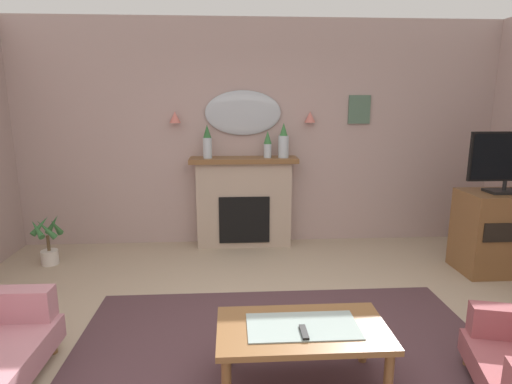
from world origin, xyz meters
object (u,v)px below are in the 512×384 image
at_px(potted_plant_small_fern, 48,241).
at_px(mantel_vase_right, 207,142).
at_px(mantel_vase_left, 284,142).
at_px(coffee_table, 302,335).
at_px(tv_cabinet, 497,232).
at_px(tv_flatscreen, 508,161).
at_px(mantel_vase_centre, 268,144).
at_px(fireplace, 244,203).
at_px(tv_remote, 304,333).
at_px(wall_sconce_right, 310,117).
at_px(wall_sconce_left, 175,117).
at_px(wall_mirror, 243,113).
at_px(framed_picture, 359,110).

bearing_deg(potted_plant_small_fern, mantel_vase_right, 15.40).
xyz_separation_m(mantel_vase_left, coffee_table, (-0.22, -2.80, -0.97)).
bearing_deg(mantel_vase_right, coffee_table, -75.36).
height_order(tv_cabinet, tv_flatscreen, tv_flatscreen).
distance_m(mantel_vase_centre, tv_cabinet, 2.79).
relative_size(fireplace, tv_remote, 8.50).
xyz_separation_m(wall_sconce_right, tv_remote, (-0.57, -3.01, -1.21)).
relative_size(mantel_vase_right, mantel_vase_centre, 1.24).
bearing_deg(wall_sconce_left, wall_mirror, 3.37).
xyz_separation_m(wall_sconce_left, tv_cabinet, (3.60, -1.12, -1.21)).
bearing_deg(coffee_table, fireplace, 95.70).
xyz_separation_m(wall_sconce_right, tv_cabinet, (1.90, -1.12, -1.21)).
bearing_deg(mantel_vase_centre, tv_cabinet, -22.27).
relative_size(mantel_vase_left, wall_mirror, 0.45).
bearing_deg(wall_sconce_left, mantel_vase_right, -16.70).
relative_size(mantel_vase_centre, tv_cabinet, 0.37).
height_order(wall_sconce_left, potted_plant_small_fern, wall_sconce_left).
xyz_separation_m(wall_mirror, potted_plant_small_fern, (-2.27, -0.67, -1.43)).
distance_m(wall_sconce_left, coffee_table, 3.39).
xyz_separation_m(wall_mirror, wall_sconce_right, (0.85, -0.05, -0.05)).
bearing_deg(wall_mirror, wall_sconce_right, -3.37).
bearing_deg(framed_picture, tv_flatscreen, -43.95).
bearing_deg(framed_picture, potted_plant_small_fern, -169.75).
distance_m(fireplace, wall_sconce_right, 1.38).
bearing_deg(tv_cabinet, wall_sconce_right, 149.41).
bearing_deg(fireplace, potted_plant_small_fern, -166.86).
xyz_separation_m(wall_mirror, wall_sconce_left, (-0.85, -0.05, -0.05)).
relative_size(framed_picture, tv_flatscreen, 0.43).
bearing_deg(framed_picture, fireplace, -174.23).
xyz_separation_m(mantel_vase_centre, mantel_vase_left, (0.20, 0.00, 0.02)).
height_order(mantel_vase_left, tv_remote, mantel_vase_left).
distance_m(wall_sconce_right, coffee_table, 3.24).
height_order(tv_remote, tv_flatscreen, tv_flatscreen).
relative_size(tv_cabinet, tv_flatscreen, 1.07).
xyz_separation_m(framed_picture, potted_plant_small_fern, (-3.77, -0.68, -1.47)).
relative_size(mantel_vase_left, tv_remote, 2.72).
height_order(wall_mirror, wall_sconce_right, wall_mirror).
bearing_deg(potted_plant_small_fern, mantel_vase_centre, 11.05).
xyz_separation_m(tv_remote, potted_plant_small_fern, (-2.55, 2.39, -0.17)).
distance_m(mantel_vase_right, wall_sconce_left, 0.52).
height_order(fireplace, tv_cabinet, fireplace).
xyz_separation_m(fireplace, mantel_vase_right, (-0.45, -0.03, 0.79)).
distance_m(mantel_vase_right, wall_sconce_right, 1.34).
xyz_separation_m(mantel_vase_right, coffee_table, (0.73, -2.80, -0.97)).
xyz_separation_m(framed_picture, tv_flatscreen, (1.25, -1.20, -0.50)).
relative_size(framed_picture, tv_cabinet, 0.40).
bearing_deg(fireplace, mantel_vase_centre, -5.39).
relative_size(mantel_vase_centre, mantel_vase_left, 0.77).
relative_size(fireplace, tv_cabinet, 1.51).
height_order(coffee_table, tv_remote, tv_remote).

